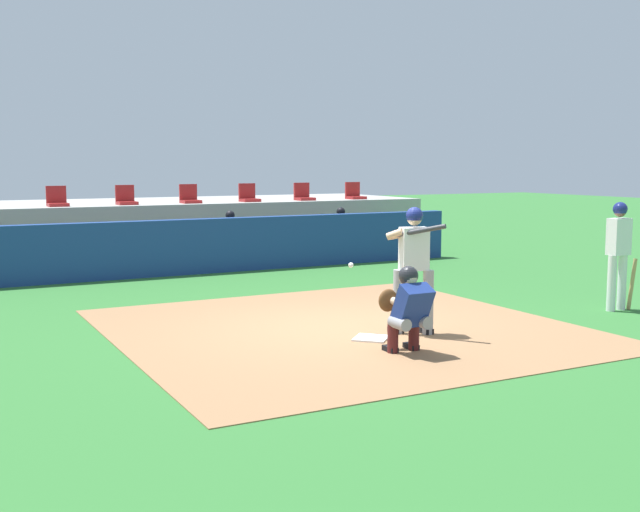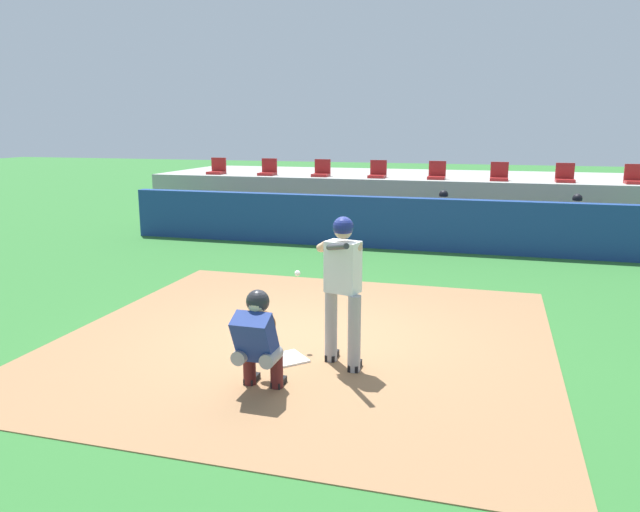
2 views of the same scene
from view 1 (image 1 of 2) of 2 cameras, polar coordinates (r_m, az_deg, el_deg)
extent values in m
plane|color=#2D6B2D|center=(11.36, 1.65, -5.39)|extent=(80.00, 80.00, 0.00)
cube|color=#936B47|center=(11.36, 1.65, -5.36)|extent=(6.40, 6.40, 0.01)
cube|color=white|center=(10.68, 3.78, -6.05)|extent=(0.62, 0.62, 0.02)
cylinder|color=#99999E|center=(10.98, 5.79, -3.40)|extent=(0.15, 0.15, 0.92)
cylinder|color=#99999E|center=(10.98, 7.97, -3.43)|extent=(0.15, 0.15, 0.92)
cube|color=white|center=(10.87, 6.94, 0.53)|extent=(0.43, 0.33, 0.60)
sphere|color=tan|center=(10.84, 6.97, 2.79)|extent=(0.21, 0.21, 0.21)
sphere|color=navy|center=(10.83, 6.97, 2.98)|extent=(0.24, 0.24, 0.24)
cylinder|color=tan|center=(10.78, 5.55, 1.62)|extent=(0.22, 0.26, 0.17)
cylinder|color=tan|center=(10.89, 6.42, 1.66)|extent=(0.57, 0.28, 0.18)
cylinder|color=#333338|center=(10.67, 7.09, 1.80)|extent=(0.54, 0.73, 0.24)
cube|color=black|center=(11.11, 5.60, -5.45)|extent=(0.12, 0.26, 0.09)
cube|color=black|center=(11.11, 7.75, -5.49)|extent=(0.12, 0.26, 0.09)
cylinder|color=gray|center=(9.75, 5.88, -4.94)|extent=(0.16, 0.32, 0.16)
cylinder|color=#4C1919|center=(9.92, 5.39, -5.98)|extent=(0.14, 0.14, 0.42)
cube|color=black|center=(10.01, 5.19, -6.86)|extent=(0.11, 0.24, 0.08)
cylinder|color=gray|center=(9.92, 7.43, -4.76)|extent=(0.16, 0.32, 0.16)
cylinder|color=#4C1919|center=(10.09, 6.93, -5.78)|extent=(0.14, 0.14, 0.42)
cube|color=black|center=(10.18, 6.72, -6.65)|extent=(0.11, 0.24, 0.08)
cube|color=navy|center=(9.75, 6.84, -3.63)|extent=(0.41, 0.44, 0.57)
cube|color=#2D2D33|center=(9.85, 6.45, -3.52)|extent=(0.38, 0.26, 0.45)
sphere|color=beige|center=(9.76, 6.61, -1.59)|extent=(0.21, 0.21, 0.21)
sphere|color=#232328|center=(9.78, 6.54, -1.46)|extent=(0.25, 0.25, 0.25)
cylinder|color=beige|center=(9.92, 5.92, -3.45)|extent=(0.11, 0.45, 0.10)
ellipsoid|color=brown|center=(10.08, 5.03, -3.27)|extent=(0.28, 0.12, 0.30)
sphere|color=white|center=(10.95, 2.29, -0.67)|extent=(0.07, 0.07, 0.07)
cylinder|color=silver|center=(13.50, 20.68, -1.89)|extent=(0.14, 0.14, 0.92)
cylinder|color=silver|center=(13.68, 21.35, -1.81)|extent=(0.14, 0.14, 0.92)
cube|color=white|center=(13.50, 21.15, 1.34)|extent=(0.36, 0.22, 0.60)
sphere|color=brown|center=(13.47, 21.23, 3.12)|extent=(0.20, 0.20, 0.20)
sphere|color=navy|center=(13.47, 21.24, 3.25)|extent=(0.23, 0.23, 0.23)
cylinder|color=tan|center=(13.79, 21.99, -1.92)|extent=(0.18, 0.06, 0.85)
cube|color=navy|center=(17.16, -9.07, 0.71)|extent=(13.00, 0.30, 1.20)
cube|color=olive|center=(18.15, -10.06, -0.17)|extent=(11.80, 0.44, 0.45)
cylinder|color=#939399|center=(18.22, -6.74, 0.75)|extent=(0.15, 0.40, 0.15)
cylinder|color=#939399|center=(18.07, -6.50, -0.14)|extent=(0.13, 0.13, 0.45)
cube|color=maroon|center=(18.05, -6.43, -0.74)|extent=(0.11, 0.24, 0.08)
cylinder|color=#939399|center=(18.32, -5.98, 0.79)|extent=(0.15, 0.40, 0.15)
cylinder|color=#939399|center=(18.16, -5.73, -0.09)|extent=(0.13, 0.13, 0.45)
cube|color=maroon|center=(18.14, -5.67, -0.69)|extent=(0.11, 0.24, 0.08)
cube|color=navy|center=(18.45, -6.62, 1.67)|extent=(0.36, 0.22, 0.54)
sphere|color=beige|center=(18.42, -6.63, 2.88)|extent=(0.20, 0.20, 0.20)
sphere|color=black|center=(18.42, -6.64, 3.00)|extent=(0.22, 0.22, 0.22)
cylinder|color=beige|center=(18.26, -7.04, 1.27)|extent=(0.09, 0.41, 0.22)
cylinder|color=beige|center=(18.40, -5.87, 1.33)|extent=(0.09, 0.41, 0.22)
cylinder|color=#939399|center=(19.50, 1.52, 1.19)|extent=(0.15, 0.40, 0.15)
cylinder|color=#939399|center=(19.35, 1.81, 0.36)|extent=(0.13, 0.13, 0.45)
cube|color=maroon|center=(19.33, 1.88, -0.20)|extent=(0.11, 0.24, 0.08)
cylinder|color=#939399|center=(19.63, 2.18, 1.23)|extent=(0.15, 0.40, 0.15)
cylinder|color=#939399|center=(19.48, 2.47, 0.40)|extent=(0.13, 0.13, 0.45)
cube|color=maroon|center=(19.46, 2.54, -0.16)|extent=(0.11, 0.24, 0.08)
cube|color=navy|center=(19.73, 1.54, 2.05)|extent=(0.36, 0.22, 0.54)
sphere|color=beige|center=(19.70, 1.54, 3.18)|extent=(0.20, 0.20, 0.20)
sphere|color=black|center=(19.70, 1.54, 3.29)|extent=(0.22, 0.22, 0.22)
cylinder|color=beige|center=(19.52, 1.23, 1.68)|extent=(0.09, 0.41, 0.22)
cylinder|color=beige|center=(19.71, 2.24, 1.73)|extent=(0.09, 0.41, 0.22)
cube|color=#9E9E99|center=(21.35, -12.88, 2.08)|extent=(15.00, 4.40, 1.40)
cube|color=#A51E1E|center=(19.23, -18.74, 3.60)|extent=(0.46, 0.46, 0.08)
cube|color=#A51E1E|center=(19.42, -18.86, 4.33)|extent=(0.46, 0.06, 0.40)
cube|color=#A51E1E|center=(19.55, -14.03, 3.80)|extent=(0.46, 0.46, 0.08)
cube|color=#A51E1E|center=(19.74, -14.19, 4.52)|extent=(0.46, 0.06, 0.40)
cube|color=#A51E1E|center=(20.00, -9.50, 3.97)|extent=(0.46, 0.46, 0.08)
cube|color=#A51E1E|center=(20.18, -9.69, 4.68)|extent=(0.46, 0.06, 0.40)
cube|color=#A51E1E|center=(20.57, -5.19, 4.11)|extent=(0.46, 0.46, 0.08)
cube|color=#A51E1E|center=(20.74, -5.41, 4.80)|extent=(0.46, 0.06, 0.40)
cube|color=#A51E1E|center=(21.25, -1.13, 4.23)|extent=(0.46, 0.46, 0.08)
cube|color=#A51E1E|center=(21.42, -1.37, 4.89)|extent=(0.46, 0.06, 0.40)
cube|color=#A51E1E|center=(22.02, 2.66, 4.31)|extent=(0.46, 0.46, 0.08)
cube|color=#A51E1E|center=(22.19, 2.40, 4.95)|extent=(0.46, 0.06, 0.40)
camera|label=2|loc=(8.11, 46.51, 7.58)|focal=34.13mm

